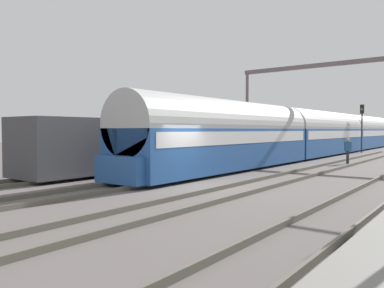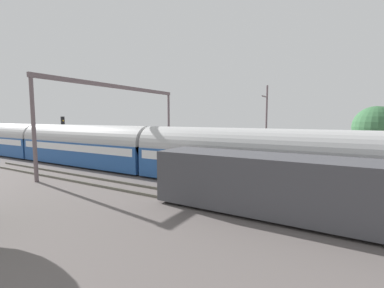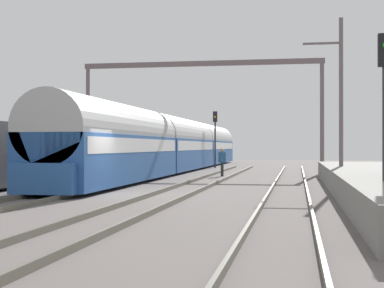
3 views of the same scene
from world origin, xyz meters
name	(u,v)px [view 2 (image 2 of 3)]	position (x,y,z in m)	size (l,w,h in m)	color
ground	(345,192)	(0.00, 0.00, 0.00)	(120.00, 120.00, 0.00)	#625A58
track_far_west	(345,226)	(-6.35, 0.00, 0.08)	(1.52, 60.00, 0.16)	#5F5C4F
track_west	(345,199)	(-2.12, 0.00, 0.08)	(1.51, 60.00, 0.16)	#5F5C4F
track_east	(346,183)	(2.12, 0.00, 0.08)	(1.51, 60.00, 0.16)	#5F5C4F
track_far_east	(346,173)	(6.35, 0.00, 0.08)	(1.52, 60.00, 0.16)	#5F5C4F
platform	(323,160)	(10.17, 2.00, 0.45)	(4.40, 28.00, 0.90)	gray
passenger_train	(84,145)	(-2.12, 22.27, 1.97)	(2.93, 49.20, 3.82)	#28569E
freight_car	(287,186)	(-6.35, 2.42, 1.47)	(2.80, 13.00, 2.70)	#47474C
person_crossing	(175,155)	(2.14, 14.46, 1.03)	(0.45, 0.46, 1.73)	#2D2D2D
railway_signal_far	(63,131)	(-0.20, 28.40, 3.10)	(0.36, 0.30, 4.82)	#2D2D33
catenary_gantry	(119,105)	(0.00, 19.54, 5.94)	(17.11, 0.28, 7.86)	#69585C
catenary_pole_east_mid	(266,123)	(8.71, 7.37, 4.15)	(1.90, 0.20, 8.00)	#69585C
tree_east_background	(376,127)	(12.09, -2.33, 3.75)	(4.08, 4.08, 5.80)	#4C3826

